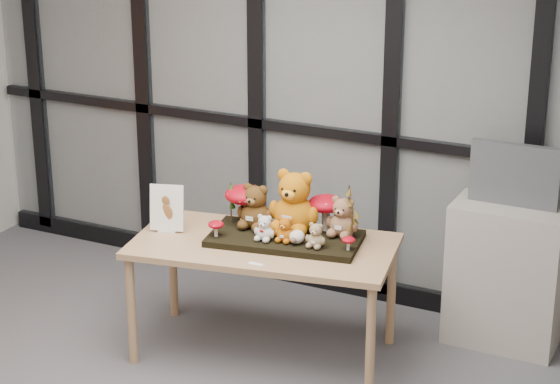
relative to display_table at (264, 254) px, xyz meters
The scene contains 24 objects.
room_shell 1.86m from the display_table, 92.98° to the right, with size 5.00×5.00×5.00m.
glass_partition 1.25m from the display_table, 94.76° to the left, with size 4.90×0.06×2.78m.
display_table is the anchor object (origin of this frame).
diorama_tray 0.15m from the display_table, 36.79° to the left, with size 0.82×0.41×0.04m, color black.
bear_pooh_yellow 0.35m from the display_table, 54.41° to the left, with size 0.30×0.27×0.39m, color #C56E0C, non-canonical shape.
bear_brown_medium 0.29m from the display_table, 133.43° to the left, with size 0.21×0.19×0.28m, color #4D3112, non-canonical shape.
bear_tan_back 0.49m from the display_table, 29.27° to the left, with size 0.19×0.17×0.25m, color #8D6142, non-canonical shape.
bear_small_yellow 0.22m from the display_table, ahead, with size 0.12×0.11×0.15m, color #B5560A, non-canonical shape.
bear_white_bow 0.19m from the display_table, 52.83° to the right, with size 0.12×0.11×0.16m, color silver, non-canonical shape.
bear_beige_small 0.36m from the display_table, ahead, with size 0.11×0.10×0.15m, color #9A8059, non-canonical shape.
plush_cream_hedgehog 0.25m from the display_table, ahead, with size 0.06×0.06×0.08m, color white, non-canonical shape.
mushroom_back_left 0.33m from the display_table, 143.86° to the left, with size 0.22×0.22×0.24m, color #960412, non-canonical shape.
mushroom_back_right 0.42m from the display_table, 43.36° to the left, with size 0.20×0.20×0.22m, color #960412, non-canonical shape.
mushroom_front_left 0.30m from the display_table, 156.73° to the right, with size 0.09×0.09×0.10m, color #960412, non-canonical shape.
mushroom_front_right 0.51m from the display_table, ahead, with size 0.07×0.07×0.08m, color #960412, non-canonical shape.
sprig_green_far_left 0.36m from the display_table, 156.25° to the left, with size 0.05×0.05×0.24m, color #0F340B, non-canonical shape.
sprig_green_mid_left 0.32m from the display_table, 128.51° to the left, with size 0.05×0.05×0.22m, color #0F340B, non-canonical shape.
sprig_dry_far_right 0.53m from the display_table, 28.23° to the left, with size 0.05×0.05×0.29m, color brown, non-canonical shape.
sprig_dry_mid_right 0.52m from the display_table, 14.46° to the left, with size 0.05×0.05×0.19m, color brown, non-canonical shape.
sprig_green_centre 0.29m from the display_table, 82.42° to the left, with size 0.05×0.05×0.17m, color #0F340B, non-canonical shape.
sign_holder 0.60m from the display_table, behind, with size 0.20×0.10×0.27m.
label_card 0.30m from the display_table, 70.89° to the right, with size 0.08×0.03×0.00m, color white.
cabinet 1.39m from the display_table, 31.81° to the left, with size 0.63×0.37×0.84m, color gray.
monitor 1.45m from the display_table, 32.46° to the left, with size 0.50×0.05×0.35m.
Camera 1 is at (2.42, -3.03, 2.79)m, focal length 65.00 mm.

